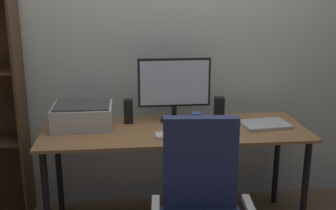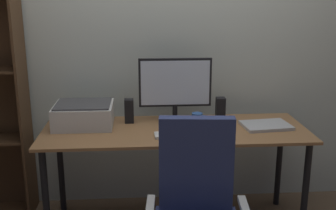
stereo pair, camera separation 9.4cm
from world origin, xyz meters
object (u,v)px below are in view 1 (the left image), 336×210
(keyboard, at_px, (177,135))
(speaker_right, at_px, (219,109))
(speaker_left, at_px, (128,111))
(laptop, at_px, (265,124))
(coffee_mug, at_px, (197,120))
(mouse, at_px, (208,132))
(desk, at_px, (175,140))
(monitor, at_px, (174,86))
(printer, at_px, (83,115))

(keyboard, distance_m, speaker_right, 0.47)
(speaker_left, bearing_deg, laptop, -10.30)
(coffee_mug, bearing_deg, mouse, -74.46)
(keyboard, distance_m, mouse, 0.20)
(desk, height_order, speaker_left, speaker_left)
(desk, xyz_separation_m, keyboard, (-0.00, -0.15, 0.09))
(mouse, xyz_separation_m, coffee_mug, (-0.05, 0.16, 0.04))
(desk, height_order, monitor, monitor)
(monitor, xyz_separation_m, speaker_right, (0.33, -0.01, -0.17))
(desk, bearing_deg, keyboard, -90.88)
(mouse, relative_size, laptop, 0.30)
(monitor, bearing_deg, laptop, -16.25)
(speaker_right, bearing_deg, mouse, -114.81)
(keyboard, bearing_deg, monitor, 84.70)
(speaker_left, bearing_deg, coffee_mug, -17.40)
(keyboard, xyz_separation_m, speaker_right, (0.34, 0.32, 0.08))
(laptop, relative_size, speaker_right, 1.88)
(speaker_left, xyz_separation_m, speaker_right, (0.66, 0.00, 0.00))
(speaker_left, bearing_deg, speaker_right, 0.00)
(mouse, xyz_separation_m, speaker_left, (-0.51, 0.31, 0.07))
(printer, bearing_deg, coffee_mug, -7.05)
(monitor, bearing_deg, speaker_left, -178.62)
(speaker_left, relative_size, speaker_right, 1.00)
(mouse, distance_m, speaker_right, 0.35)
(speaker_right, bearing_deg, coffee_mug, -142.00)
(monitor, relative_size, speaker_left, 3.02)
(speaker_right, bearing_deg, keyboard, -137.37)
(printer, bearing_deg, keyboard, -23.21)
(keyboard, relative_size, coffee_mug, 2.84)
(keyboard, bearing_deg, speaker_left, 132.10)
(desk, bearing_deg, speaker_left, 151.24)
(laptop, bearing_deg, monitor, 157.30)
(keyboard, relative_size, mouse, 3.02)
(desk, height_order, speaker_right, speaker_right)
(desk, bearing_deg, monitor, 85.28)
(keyboard, bearing_deg, speaker_right, 40.34)
(speaker_left, height_order, printer, speaker_left)
(laptop, bearing_deg, desk, 173.56)
(laptop, bearing_deg, mouse, -168.80)
(coffee_mug, relative_size, speaker_left, 0.60)
(laptop, height_order, speaker_right, speaker_right)
(laptop, relative_size, printer, 0.80)
(keyboard, relative_size, printer, 0.72)
(laptop, xyz_separation_m, speaker_left, (-0.94, 0.17, 0.07))
(speaker_left, bearing_deg, monitor, 1.38)
(desk, distance_m, speaker_left, 0.39)
(speaker_left, height_order, speaker_right, same)
(monitor, bearing_deg, coffee_mug, -47.79)
(monitor, distance_m, printer, 0.67)
(speaker_left, bearing_deg, keyboard, -45.61)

